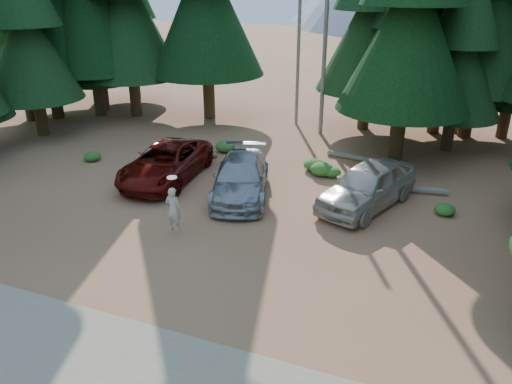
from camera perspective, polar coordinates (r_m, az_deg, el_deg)
ground at (r=18.33m, az=-6.84°, el=-5.43°), size 160.00×160.00×0.00m
gravel_strip at (r=14.01m, az=-19.93°, el=-17.25°), size 26.00×3.50×0.01m
forest_belt_north at (r=31.32m, az=6.16°, el=7.08°), size 36.00×7.00×22.00m
snag_front at (r=29.49m, az=7.97°, el=17.88°), size 0.24×0.24×12.00m
snag_back at (r=31.57m, az=4.90°, el=16.55°), size 0.20×0.20×10.00m
red_pickup at (r=23.53m, az=-10.28°, el=3.32°), size 3.32×6.22×1.66m
silver_minivan_center at (r=21.51m, az=-1.74°, el=1.66°), size 3.86×6.00×1.62m
silver_minivan_right at (r=20.90m, az=12.61°, el=0.71°), size 3.89×5.78×1.83m
frisbee_player at (r=18.35m, az=-9.42°, el=-1.93°), size 0.64×0.45×2.11m
log_left at (r=26.61m, az=-8.65°, el=4.25°), size 3.77×1.44×0.28m
log_mid at (r=26.30m, az=11.72°, el=3.79°), size 3.46×0.89×0.29m
log_right at (r=22.99m, az=15.21°, el=0.53°), size 4.79×0.91×0.31m
shrub_far_left at (r=26.58m, az=-10.49°, el=4.33°), size 0.87×0.87×0.48m
shrub_left at (r=24.91m, az=-2.32°, el=3.37°), size 0.84×0.84×0.46m
shrub_center_left at (r=27.16m, az=-3.54°, el=5.24°), size 1.09×1.09×0.60m
shrub_center_right at (r=24.63m, az=6.64°, el=3.11°), size 1.03×1.03×0.57m
shrub_right at (r=24.05m, az=7.56°, el=2.62°), size 1.13×1.13×0.62m
shrub_far_right at (r=23.96m, az=8.68°, el=2.26°), size 0.84×0.84×0.46m
shrub_edge_west at (r=27.13m, az=-18.20°, el=3.92°), size 0.88×0.88×0.48m
shrub_edge_east at (r=21.33m, az=20.77°, el=-1.88°), size 0.81×0.81×0.45m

